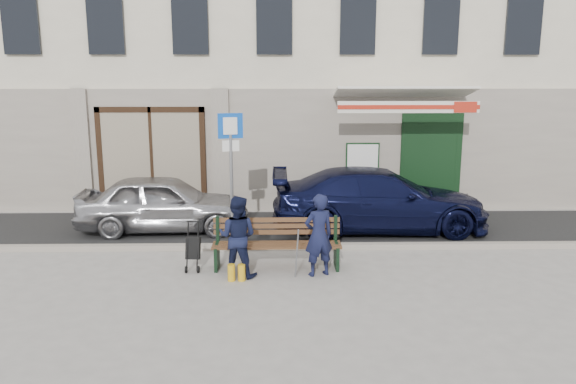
{
  "coord_description": "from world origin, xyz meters",
  "views": [
    {
      "loc": [
        0.06,
        -9.65,
        3.57
      ],
      "look_at": [
        0.28,
        1.6,
        1.2
      ],
      "focal_mm": 35.0,
      "sensor_mm": 36.0,
      "label": 1
    }
  ],
  "objects_px": {
    "car_navy": "(379,200)",
    "bench": "(274,244)",
    "parking_sign": "(231,157)",
    "man": "(319,235)",
    "car_silver": "(164,203)",
    "stroller": "(193,249)",
    "woman": "(237,236)"
  },
  "relations": [
    {
      "from": "man",
      "to": "bench",
      "type": "bearing_deg",
      "value": -48.33
    },
    {
      "from": "car_navy",
      "to": "bench",
      "type": "height_order",
      "value": "car_navy"
    },
    {
      "from": "car_navy",
      "to": "bench",
      "type": "bearing_deg",
      "value": 136.99
    },
    {
      "from": "parking_sign",
      "to": "man",
      "type": "height_order",
      "value": "parking_sign"
    },
    {
      "from": "woman",
      "to": "stroller",
      "type": "xyz_separation_m",
      "value": [
        -0.85,
        0.32,
        -0.34
      ]
    },
    {
      "from": "bench",
      "to": "car_silver",
      "type": "bearing_deg",
      "value": 134.56
    },
    {
      "from": "parking_sign",
      "to": "man",
      "type": "xyz_separation_m",
      "value": [
        1.7,
        -1.92,
        -1.13
      ]
    },
    {
      "from": "woman",
      "to": "stroller",
      "type": "distance_m",
      "value": 0.97
    },
    {
      "from": "car_navy",
      "to": "bench",
      "type": "relative_size",
      "value": 2.07
    },
    {
      "from": "man",
      "to": "woman",
      "type": "distance_m",
      "value": 1.45
    },
    {
      "from": "bench",
      "to": "stroller",
      "type": "xyz_separation_m",
      "value": [
        -1.5,
        -0.08,
        -0.06
      ]
    },
    {
      "from": "bench",
      "to": "man",
      "type": "bearing_deg",
      "value": -27.12
    },
    {
      "from": "car_navy",
      "to": "woman",
      "type": "bearing_deg",
      "value": 134.34
    },
    {
      "from": "car_silver",
      "to": "parking_sign",
      "type": "distance_m",
      "value": 2.33
    },
    {
      "from": "stroller",
      "to": "parking_sign",
      "type": "bearing_deg",
      "value": 73.24
    },
    {
      "from": "bench",
      "to": "stroller",
      "type": "distance_m",
      "value": 1.51
    },
    {
      "from": "bench",
      "to": "woman",
      "type": "relative_size",
      "value": 1.63
    },
    {
      "from": "bench",
      "to": "stroller",
      "type": "bearing_deg",
      "value": -176.84
    },
    {
      "from": "car_navy",
      "to": "man",
      "type": "bearing_deg",
      "value": 151.61
    },
    {
      "from": "car_navy",
      "to": "stroller",
      "type": "height_order",
      "value": "car_navy"
    },
    {
      "from": "stroller",
      "to": "car_navy",
      "type": "bearing_deg",
      "value": 38.1
    },
    {
      "from": "car_silver",
      "to": "bench",
      "type": "distance_m",
      "value": 3.65
    },
    {
      "from": "bench",
      "to": "woman",
      "type": "xyz_separation_m",
      "value": [
        -0.65,
        -0.41,
        0.28
      ]
    },
    {
      "from": "car_silver",
      "to": "stroller",
      "type": "distance_m",
      "value": 2.9
    },
    {
      "from": "parking_sign",
      "to": "stroller",
      "type": "bearing_deg",
      "value": -122.49
    },
    {
      "from": "bench",
      "to": "man",
      "type": "distance_m",
      "value": 0.94
    },
    {
      "from": "stroller",
      "to": "man",
      "type": "bearing_deg",
      "value": -4.07
    },
    {
      "from": "bench",
      "to": "woman",
      "type": "height_order",
      "value": "woman"
    },
    {
      "from": "parking_sign",
      "to": "stroller",
      "type": "relative_size",
      "value": 3.09
    },
    {
      "from": "car_silver",
      "to": "man",
      "type": "height_order",
      "value": "man"
    },
    {
      "from": "car_navy",
      "to": "stroller",
      "type": "relative_size",
      "value": 5.49
    },
    {
      "from": "parking_sign",
      "to": "stroller",
      "type": "distance_m",
      "value": 2.26
    }
  ]
}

